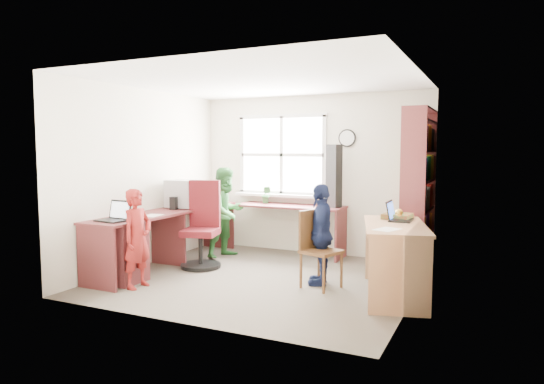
% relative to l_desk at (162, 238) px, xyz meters
% --- Properties ---
extents(room, '(3.64, 3.44, 2.44)m').
position_rel_l_desk_xyz_m(room, '(1.32, 0.38, 0.76)').
color(room, '#4F473E').
rests_on(room, ground).
extents(l_desk, '(2.38, 2.95, 0.75)m').
position_rel_l_desk_xyz_m(l_desk, '(0.00, 0.00, 0.00)').
color(l_desk, maroon).
rests_on(l_desk, ground).
extents(right_desk, '(0.96, 1.48, 0.79)m').
position_rel_l_desk_xyz_m(right_desk, '(2.90, 0.25, 0.11)').
color(right_desk, tan).
rests_on(right_desk, ground).
extents(bookshelf, '(0.30, 1.02, 2.10)m').
position_rel_l_desk_xyz_m(bookshelf, '(2.96, 1.47, 0.55)').
color(bookshelf, maroon).
rests_on(bookshelf, ground).
extents(swivel_chair, '(0.66, 0.66, 1.16)m').
position_rel_l_desk_xyz_m(swivel_chair, '(0.28, 0.51, 0.04)').
color(swivel_chair, black).
rests_on(swivel_chair, ground).
extents(wooden_chair, '(0.49, 0.49, 0.89)m').
position_rel_l_desk_xyz_m(wooden_chair, '(2.02, 0.23, 0.03)').
color(wooden_chair, brown).
rests_on(wooden_chair, ground).
extents(crt_monitor, '(0.43, 0.39, 0.40)m').
position_rel_l_desk_xyz_m(crt_monitor, '(-0.18, 0.73, 0.50)').
color(crt_monitor, '#9A9A9E').
rests_on(crt_monitor, l_desk).
extents(laptop_left, '(0.37, 0.32, 0.24)m').
position_rel_l_desk_xyz_m(laptop_left, '(-0.17, -0.64, 0.35)').
color(laptop_left, black).
rests_on(laptop_left, l_desk).
extents(laptop_right, '(0.27, 0.33, 0.22)m').
position_rel_l_desk_xyz_m(laptop_right, '(2.86, 0.51, 0.38)').
color(laptop_right, black).
rests_on(laptop_right, right_desk).
extents(speaker_a, '(0.10, 0.10, 0.18)m').
position_rel_l_desk_xyz_m(speaker_a, '(-0.19, 0.52, 0.38)').
color(speaker_a, black).
rests_on(speaker_a, l_desk).
extents(speaker_b, '(0.10, 0.10, 0.16)m').
position_rel_l_desk_xyz_m(speaker_b, '(-0.19, 1.09, 0.38)').
color(speaker_b, black).
rests_on(speaker_b, l_desk).
extents(cd_tower, '(0.22, 0.21, 0.90)m').
position_rel_l_desk_xyz_m(cd_tower, '(1.74, 1.73, 0.75)').
color(cd_tower, black).
rests_on(cd_tower, l_desk).
extents(game_box, '(0.33, 0.33, 0.06)m').
position_rel_l_desk_xyz_m(game_box, '(2.84, 0.68, 0.36)').
color(game_box, red).
rests_on(game_box, right_desk).
extents(paper_a, '(0.23, 0.30, 0.00)m').
position_rel_l_desk_xyz_m(paper_a, '(-0.07, -0.11, 0.30)').
color(paper_a, silver).
rests_on(paper_a, l_desk).
extents(paper_b, '(0.27, 0.32, 0.00)m').
position_rel_l_desk_xyz_m(paper_b, '(2.89, -0.14, 0.33)').
color(paper_b, silver).
rests_on(paper_b, right_desk).
extents(potted_plant, '(0.16, 0.13, 0.27)m').
position_rel_l_desk_xyz_m(potted_plant, '(0.64, 1.77, 0.43)').
color(potted_plant, '#2F7538').
rests_on(potted_plant, l_desk).
extents(person_red, '(0.28, 0.42, 1.14)m').
position_rel_l_desk_xyz_m(person_red, '(0.16, -0.66, 0.11)').
color(person_red, maroon).
rests_on(person_red, ground).
extents(person_green, '(0.65, 0.75, 1.32)m').
position_rel_l_desk_xyz_m(person_green, '(0.27, 1.17, 0.21)').
color(person_green, '#307934').
rests_on(person_green, ground).
extents(person_navy, '(0.46, 0.75, 1.19)m').
position_rel_l_desk_xyz_m(person_navy, '(2.02, 0.36, 0.14)').
color(person_navy, '#161F45').
rests_on(person_navy, ground).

